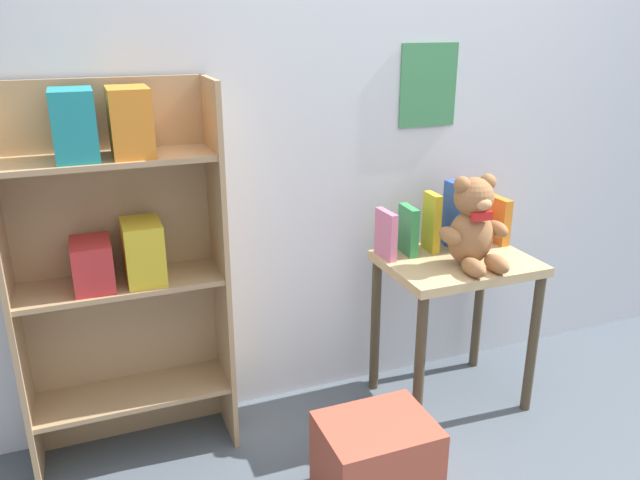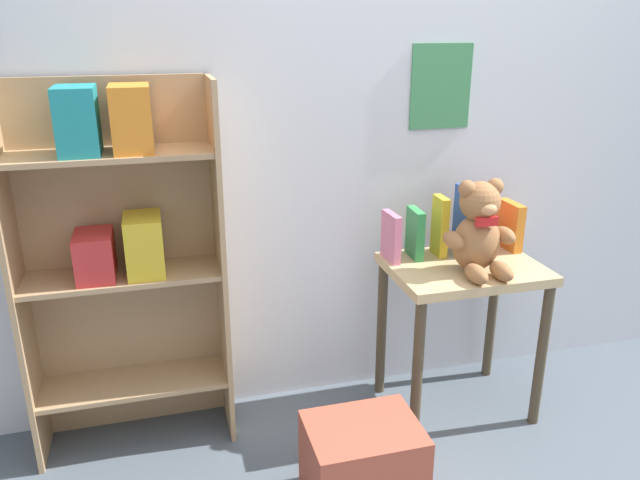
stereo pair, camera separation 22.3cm
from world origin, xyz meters
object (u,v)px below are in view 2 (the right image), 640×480
at_px(display_table, 462,291).
at_px(book_standing_yellow, 440,226).
at_px(book_standing_orange, 510,225).
at_px(bookshelf_side, 120,243).
at_px(book_standing_green, 415,233).
at_px(teddy_bear, 479,231).
at_px(book_standing_red, 487,223).
at_px(storage_bin, 363,464).
at_px(book_standing_blue, 465,220).
at_px(book_standing_pink, 391,237).

xyz_separation_m(display_table, book_standing_yellow, (-0.05, 0.12, 0.23)).
bearing_deg(book_standing_orange, bookshelf_side, 177.18).
bearing_deg(display_table, book_standing_green, 140.24).
relative_size(teddy_bear, book_standing_orange, 1.81).
relative_size(teddy_bear, book_standing_red, 1.55).
distance_m(book_standing_red, storage_bin, 1.06).
relative_size(teddy_bear, book_standing_green, 1.80).
height_order(display_table, book_standing_yellow, book_standing_yellow).
bearing_deg(book_standing_yellow, display_table, -65.17).
xyz_separation_m(book_standing_yellow, book_standing_blue, (0.10, -0.01, 0.02)).
relative_size(book_standing_blue, book_standing_orange, 1.40).
distance_m(book_standing_pink, book_standing_blue, 0.31).
xyz_separation_m(teddy_bear, book_standing_red, (0.15, 0.20, -0.05)).
xyz_separation_m(book_standing_green, book_standing_red, (0.31, -0.00, 0.02)).
height_order(bookshelf_side, display_table, bookshelf_side).
distance_m(book_standing_green, book_standing_red, 0.31).
xyz_separation_m(teddy_bear, book_standing_blue, (0.04, 0.19, -0.02)).
bearing_deg(book_standing_orange, teddy_bear, -143.77).
height_order(bookshelf_side, book_standing_yellow, bookshelf_side).
distance_m(bookshelf_side, book_standing_blue, 1.29).
bearing_deg(book_standing_blue, book_standing_yellow, 176.67).
distance_m(book_standing_pink, storage_bin, 0.83).
relative_size(bookshelf_side, book_standing_blue, 4.95).
distance_m(teddy_bear, book_standing_green, 0.26).
relative_size(book_standing_pink, book_standing_green, 0.98).
bearing_deg(book_standing_red, book_standing_blue, -173.66).
bearing_deg(book_standing_pink, display_table, -27.67).
distance_m(book_standing_green, book_standing_yellow, 0.10).
xyz_separation_m(display_table, storage_bin, (-0.54, -0.41, -0.37)).
bearing_deg(book_standing_red, book_standing_green, -178.24).
xyz_separation_m(book_standing_blue, storage_bin, (-0.59, -0.53, -0.62)).
distance_m(book_standing_green, book_standing_orange, 0.41).
bearing_deg(book_standing_pink, storage_bin, -120.69).
xyz_separation_m(teddy_bear, storage_bin, (-0.54, -0.34, -0.64)).
height_order(display_table, storage_bin, display_table).
bearing_deg(bookshelf_side, book_standing_red, -1.43).
distance_m(display_table, book_standing_green, 0.29).
bearing_deg(book_standing_orange, book_standing_pink, 178.71).
relative_size(book_standing_blue, storage_bin, 0.74).
relative_size(bookshelf_side, book_standing_orange, 6.94).
bearing_deg(bookshelf_side, book_standing_orange, -1.62).
bearing_deg(display_table, book_standing_pink, 154.96).
height_order(book_standing_green, book_standing_red, book_standing_red).
height_order(teddy_bear, book_standing_blue, teddy_bear).
bearing_deg(book_standing_pink, book_standing_green, 1.96).
bearing_deg(book_standing_yellow, storage_bin, -129.83).
bearing_deg(book_standing_orange, book_standing_blue, 178.86).
bearing_deg(bookshelf_side, teddy_bear, -10.54).
distance_m(display_table, storage_bin, 0.77).
distance_m(book_standing_blue, book_standing_red, 0.10).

